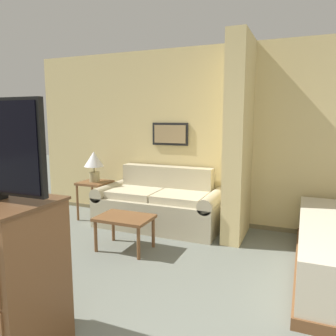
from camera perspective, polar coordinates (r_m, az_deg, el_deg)
The scene contains 6 objects.
wall_back at distance 4.80m, azimuth 14.20°, elevation 5.08°, with size 7.24×0.16×2.60m.
wall_partition_pillar at distance 4.34m, azimuth 12.24°, elevation 4.87°, with size 0.24×0.83×2.60m.
couch at distance 4.83m, azimuth -1.48°, elevation -6.44°, with size 1.82×0.84×0.85m.
coffee_table at distance 4.00m, azimuth -7.56°, elevation -9.10°, with size 0.65×0.47×0.41m.
side_table at distance 5.26m, azimuth -12.62°, elevation -3.42°, with size 0.45×0.45×0.59m.
table_lamp at distance 5.19m, azimuth -12.77°, elevation 1.07°, with size 0.30×0.30×0.47m.
Camera 1 is at (0.70, -0.91, 1.58)m, focal length 35.00 mm.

